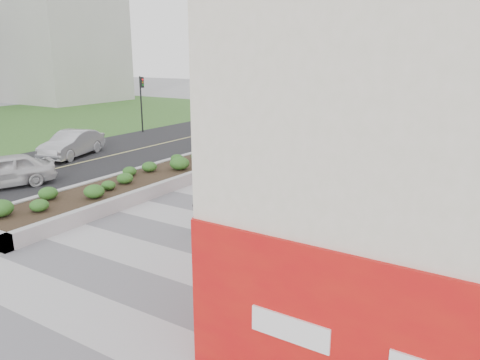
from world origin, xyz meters
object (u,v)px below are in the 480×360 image
object	(u,v)px
planter	(165,172)
traffic_signal_far	(141,96)
traffic_signal_near	(249,102)
car_silver	(72,144)
skateboarder	(198,212)
car_white	(3,171)

from	to	relation	value
planter	traffic_signal_far	distance (m)	15.00
traffic_signal_far	traffic_signal_near	bearing A→B (deg)	3.11
planter	car_silver	bearing A→B (deg)	171.50
skateboarder	car_white	bearing A→B (deg)	174.67
traffic_signal_far	car_silver	bearing A→B (deg)	-72.52
traffic_signal_far	skateboarder	world-z (taller)	traffic_signal_far
planter	traffic_signal_near	size ratio (longest dim) A/B	4.29
car_white	car_silver	xyz separation A→B (m)	(-2.74, 5.93, 0.01)
traffic_signal_near	skateboarder	xyz separation A→B (m)	(7.04, -14.92, -2.04)
traffic_signal_near	traffic_signal_far	distance (m)	9.21
traffic_signal_near	traffic_signal_far	bearing A→B (deg)	-176.89
car_white	car_silver	size ratio (longest dim) A/B	0.95
traffic_signal_near	car_silver	bearing A→B (deg)	-124.74
skateboarder	planter	bearing A→B (deg)	133.35
car_silver	traffic_signal_near	bearing A→B (deg)	38.32
traffic_signal_near	car_silver	xyz separation A→B (m)	(-6.44, -9.28, -2.00)
skateboarder	car_white	xyz separation A→B (m)	(-10.73, -0.29, 0.03)
planter	car_silver	xyz separation A→B (m)	(-8.16, 1.22, 0.34)
traffic_signal_near	skateboarder	world-z (taller)	traffic_signal_near
planter	skateboarder	bearing A→B (deg)	-39.79
car_white	traffic_signal_near	bearing A→B (deg)	98.69
planter	traffic_signal_far	xyz separation A→B (m)	(-10.93, 10.00, 2.34)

